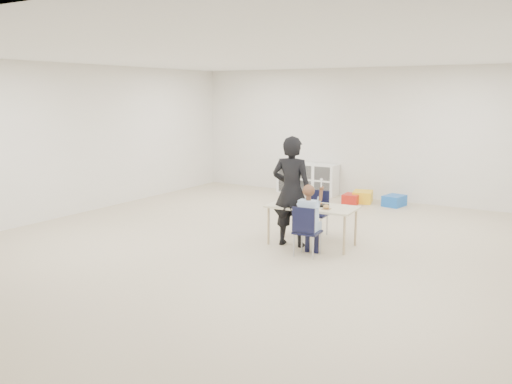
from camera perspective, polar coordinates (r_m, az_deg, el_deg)
The scene contains 16 objects.
room at distance 7.93m, azimuth -0.41°, elevation 4.17°, with size 9.00×9.02×2.80m.
table at distance 8.17m, azimuth 5.90°, elevation -3.51°, with size 1.35×0.75×0.60m.
chair_near at distance 7.61m, azimuth 5.43°, elevation -4.10°, with size 0.35×0.33×0.72m, color black, non-canonical shape.
chair_far at distance 8.71m, azimuth 6.32°, elevation -2.27°, with size 0.35×0.33×0.72m, color black, non-canonical shape.
child at distance 7.56m, azimuth 5.46°, elevation -2.57°, with size 0.48×0.48×1.14m, color #AFC5ED, non-canonical shape.
lunch_tray_near at distance 8.11m, azimuth 6.77°, elevation -1.38°, with size 0.22×0.16×0.03m, color black.
lunch_tray_far at distance 8.34m, azimuth 3.72°, elevation -1.00°, with size 0.22×0.16×0.03m, color black.
milk_carton at distance 7.97m, azimuth 5.71°, elevation -1.31°, with size 0.07×0.07×0.10m, color white.
bread_roll at distance 7.91m, azimuth 7.41°, elevation -1.56°, with size 0.09×0.09×0.07m, color tan.
apple_near at distance 8.21m, azimuth 5.43°, elevation -1.05°, with size 0.07×0.07×0.07m, color maroon.
apple_far at distance 8.22m, azimuth 2.58°, elevation -1.01°, with size 0.07×0.07×0.07m, color maroon.
cubby_shelf at distance 12.36m, azimuth 5.44°, elevation 1.43°, with size 1.40×0.40×0.70m, color white.
adult at distance 8.02m, azimuth 3.76°, elevation 0.06°, with size 0.60×0.39×1.65m, color black.
bin_red at distance 11.40m, azimuth 10.03°, elevation -0.71°, with size 0.32×0.41×0.20m, color red.
bin_yellow at distance 11.57m, azimuth 11.16°, elevation -0.50°, with size 0.38×0.49×0.24m, color yellow.
bin_blue at distance 11.33m, azimuth 14.34°, elevation -0.90°, with size 0.35×0.45×0.22m, color blue.
Camera 1 is at (4.19, -6.68, 2.25)m, focal length 38.00 mm.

